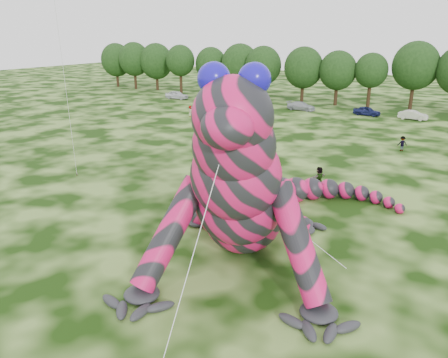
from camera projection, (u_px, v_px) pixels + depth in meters
ground at (128, 250)px, 24.64m from camera, size 240.00×240.00×0.00m
inflatable_gecko at (247, 154)px, 23.97m from camera, size 23.78×25.83×10.57m
tree_0 at (117, 65)px, 97.39m from camera, size 6.91×6.22×9.51m
tree_1 at (135, 66)px, 93.49m from camera, size 6.74×6.07×9.81m
tree_2 at (157, 67)px, 91.63m from camera, size 7.04×6.34×9.64m
tree_3 at (181, 69)px, 86.87m from camera, size 5.81×5.23×9.44m
tree_4 at (211, 71)px, 85.48m from camera, size 6.22×5.60×9.06m
tree_5 at (240, 70)px, 82.11m from camera, size 7.16×6.44×9.80m
tree_6 at (263, 73)px, 78.13m from camera, size 6.52×5.86×9.49m
tree_7 at (303, 75)px, 74.76m from camera, size 6.68×6.01×9.48m
tree_8 at (337, 78)px, 72.28m from camera, size 6.14×5.53×8.94m
tree_9 at (370, 80)px, 70.17m from camera, size 5.27×4.74×8.68m
tree_10 at (414, 76)px, 67.96m from camera, size 7.09×6.38×10.50m
car_0 at (177, 95)px, 80.29m from camera, size 4.43×1.94×1.49m
car_1 at (217, 100)px, 74.41m from camera, size 4.42×2.20×1.39m
car_2 at (246, 105)px, 69.74m from camera, size 5.23×2.69×1.41m
car_3 at (301, 106)px, 68.70m from camera, size 4.68×2.22×1.32m
car_4 at (367, 111)px, 64.33m from camera, size 4.06×1.98×1.33m
car_5 at (413, 115)px, 61.22m from camera, size 3.99×1.61×1.29m
spectator_5 at (319, 178)px, 33.95m from camera, size 1.15×1.75×1.81m
spectator_0 at (212, 135)px, 48.60m from camera, size 0.69×0.52×1.70m
spectator_4 at (190, 111)px, 63.43m from camera, size 0.79×0.92×1.59m
spectator_2 at (402, 144)px, 44.95m from camera, size 1.16×0.97×1.56m
spectator_1 at (207, 139)px, 46.62m from camera, size 1.00×0.91×1.66m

